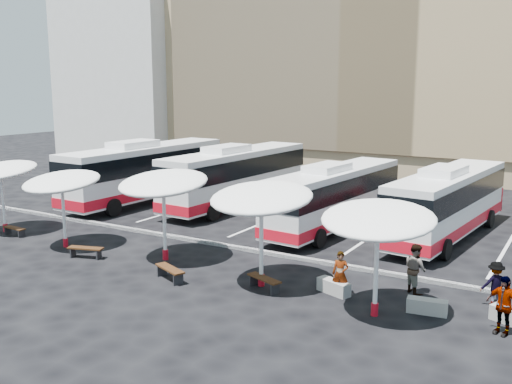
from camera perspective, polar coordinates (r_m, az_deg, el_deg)
The scene contains 25 objects.
ground at distance 26.53m, azimuth -5.21°, elevation -5.50°, with size 120.00×120.00×0.00m, color black.
sandstone_building at distance 54.80m, azimuth 15.33°, elevation 15.83°, with size 42.00×18.25×29.60m.
apartment_block at distance 64.92m, azimuth -10.97°, elevation 11.94°, with size 14.00×14.00×18.00m, color silver.
curb_divider at distance 26.90m, azimuth -4.58°, elevation -5.10°, with size 34.00×0.25×0.15m, color black.
bay_lines at distance 33.12m, azimuth 2.95°, elevation -2.19°, with size 24.15×12.00×0.01m.
bus_0 at distance 36.85m, azimuth -10.94°, elevation 2.16°, with size 3.19×12.62×3.98m.
bus_1 at distance 34.93m, azimuth -1.93°, elevation 1.75°, with size 3.32×12.19×3.83m.
bus_2 at distance 29.68m, azimuth 7.93°, elevation -0.28°, with size 3.26×11.14×3.49m.
bus_3 at distance 29.22m, azimuth 18.69°, elevation -0.81°, with size 3.47×11.51×3.60m.
sunshade_0 at distance 31.25m, azimuth -24.18°, elevation 1.93°, with size 3.70×3.75×3.68m.
sunshade_1 at distance 27.24m, azimuth -18.86°, elevation 0.96°, with size 3.59×3.63×3.59m.
sunshade_2 at distance 24.12m, azimuth -9.26°, elevation 0.87°, with size 3.96×4.01×3.91m.
sunshade_3 at distance 20.63m, azimuth 0.54°, elevation -0.60°, with size 3.82×3.87×3.93m.
sunshade_4 at distance 18.34m, azimuth 12.13°, elevation -2.71°, with size 3.99×4.03×3.77m.
wood_bench_0 at distance 30.72m, azimuth -23.01°, elevation -3.46°, with size 1.39×0.41×0.42m.
wood_bench_1 at distance 25.78m, azimuth -16.67°, elevation -5.56°, with size 1.61×0.86×0.48m.
wood_bench_2 at distance 22.23m, azimuth -8.61°, elevation -7.79°, with size 1.66×1.02×0.50m.
wood_bench_3 at distance 21.03m, azimuth 0.82°, elevation -8.83°, with size 1.56×0.90×0.46m.
conc_bench_0 at distance 20.90m, azimuth 7.78°, elevation -9.39°, with size 1.29×0.43×0.49m, color gray.
conc_bench_1 at distance 19.82m, azimuth 16.74°, elevation -10.90°, with size 1.29×0.43×0.48m, color gray.
conc_bench_2 at distance 19.91m, azimuth 24.18°, elevation -11.31°, with size 1.29×0.43×0.48m, color gray.
passenger_0 at distance 20.61m, azimuth 8.44°, elevation -8.06°, with size 0.58×0.38×1.60m, color black.
passenger_1 at distance 21.31m, azimuth 15.68°, elevation -7.40°, with size 0.88×0.69×1.82m, color black.
passenger_2 at distance 18.80m, azimuth 23.47°, elevation -10.36°, with size 1.07×0.45×1.83m, color black.
passenger_3 at distance 21.14m, azimuth 22.78°, elevation -8.41°, with size 0.99×0.57×1.53m, color black.
Camera 1 is at (15.06, -20.56, 7.39)m, focal length 40.00 mm.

